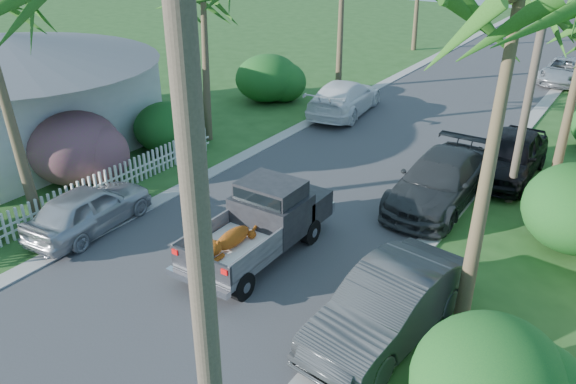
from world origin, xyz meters
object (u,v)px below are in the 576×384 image
Objects in this scene: parked_car_lf at (344,98)px; parked_car_ln at (89,209)px; pickup_truck at (266,219)px; utility_pole_a at (208,354)px; parked_car_rn at (388,306)px; parked_car_rf at (510,156)px; parked_car_rm at (439,181)px; house_left at (11,96)px; parked_car_rd at (565,71)px; utility_pole_b at (535,66)px.

parked_car_ln is at bearing 78.47° from parked_car_lf.
parked_car_lf is at bearing 108.62° from pickup_truck.
parked_car_ln is at bearing 149.88° from utility_pole_a.
utility_pole_a reaches higher than parked_car_rn.
parked_car_rm is at bearing -111.63° from parked_car_rf.
parked_car_ln is 12.43m from utility_pole_a.
parked_car_rm is (-1.40, 7.06, -0.01)m from parked_car_rn.
house_left is at bearing 178.80° from parked_car_rn.
parked_car_lf reaches higher than parked_car_rd.
parked_car_rm is 0.62× the size of utility_pole_b.
pickup_truck is 0.92× the size of parked_car_lf.
house_left is at bearing -162.12° from utility_pole_b.
parked_car_lf is 0.62× the size of house_left.
parked_car_rf is at bearing 106.70° from utility_pole_b.
utility_pole_b is (1.33, -17.46, 3.92)m from parked_car_rd.
parked_car_ln is 14.36m from parked_car_lf.
parked_car_lf is (-8.60, 13.79, -0.01)m from parked_car_rn.
utility_pole_b reaches higher than pickup_truck.
parked_car_rm is 1.14× the size of parked_car_rd.
utility_pole_a is 1.00× the size of utility_pole_b.
pickup_truck reaches higher than parked_car_ln.
parked_car_rm is 14.18m from utility_pole_a.
utility_pole_a is at bearing -85.53° from parked_car_rd.
pickup_truck reaches higher than parked_car_lf.
parked_car_rf is 19.74m from house_left.
utility_pole_b is (0.60, -2.00, 3.75)m from parked_car_rf.
parked_car_ln is 0.75× the size of parked_car_lf.
parked_car_rm is at bearing 108.05° from parked_car_rn.
parked_car_rm is at bearing 15.23° from house_left.
parked_car_lf is at bearing -120.69° from parked_car_rd.
parked_car_rf is 15.47m from parked_car_rd.
parked_car_rm is at bearing 61.41° from pickup_truck.
house_left reaches higher than parked_car_lf.
pickup_truck is 24.81m from parked_car_rd.
parked_car_rf is 9.19m from parked_car_lf.
parked_car_rd is 14.52m from parked_car_lf.
parked_car_rf is 0.55× the size of utility_pole_b.
utility_pole_b is (2.00, 1.48, 3.79)m from parked_car_rm.
parked_car_rm is at bearing -143.51° from utility_pole_b.
parked_car_lf is 0.62× the size of utility_pole_a.
parked_car_ln is 14.20m from utility_pole_b.
utility_pole_a reaches higher than parked_car_rm.
parked_car_rm is 1.33× the size of parked_car_ln.
parked_car_rm is (3.05, 5.59, -0.20)m from pickup_truck.
parked_car_ln is at bearing -138.36° from utility_pole_b.
parked_car_rn reaches higher than parked_car_rd.
utility_pole_a is at bearing -87.69° from parked_car_rf.
pickup_truck is 0.57× the size of house_left.
parked_car_rn reaches higher than parked_car_lf.
pickup_truck reaches higher than parked_car_rn.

